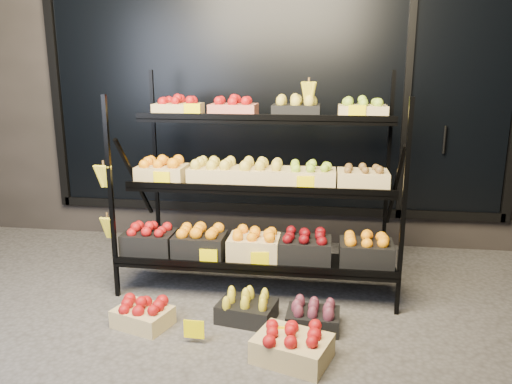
# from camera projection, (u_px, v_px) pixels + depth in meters

# --- Properties ---
(ground) EXTENTS (24.00, 24.00, 0.00)m
(ground) POSITION_uv_depth(u_px,v_px,m) (248.00, 316.00, 3.46)
(ground) COLOR #514F4C
(ground) RESTS_ON ground
(building) EXTENTS (6.00, 2.08, 3.50)m
(building) POSITION_uv_depth(u_px,v_px,m) (284.00, 61.00, 5.53)
(building) COLOR #2D2826
(building) RESTS_ON ground
(display_rack) EXTENTS (2.18, 1.02, 1.69)m
(display_rack) POSITION_uv_depth(u_px,v_px,m) (258.00, 186.00, 3.85)
(display_rack) COLOR black
(display_rack) RESTS_ON ground
(tag_floor_a) EXTENTS (0.13, 0.01, 0.12)m
(tag_floor_a) POSITION_uv_depth(u_px,v_px,m) (194.00, 335.00, 3.10)
(tag_floor_a) COLOR #FFE800
(tag_floor_a) RESTS_ON ground
(tag_floor_b) EXTENTS (0.13, 0.01, 0.12)m
(tag_floor_b) POSITION_uv_depth(u_px,v_px,m) (277.00, 341.00, 3.03)
(tag_floor_b) COLOR #FFE800
(tag_floor_b) RESTS_ON ground
(floor_crate_left) EXTENTS (0.42, 0.36, 0.19)m
(floor_crate_left) POSITION_uv_depth(u_px,v_px,m) (143.00, 313.00, 3.32)
(floor_crate_left) COLOR #D4BC7A
(floor_crate_left) RESTS_ON ground
(floor_crate_midleft) EXTENTS (0.42, 0.34, 0.19)m
(floor_crate_midleft) POSITION_uv_depth(u_px,v_px,m) (247.00, 308.00, 3.39)
(floor_crate_midleft) COLOR black
(floor_crate_midleft) RESTS_ON ground
(floor_crate_midright) EXTENTS (0.50, 0.43, 0.21)m
(floor_crate_midright) POSITION_uv_depth(u_px,v_px,m) (292.00, 345.00, 2.92)
(floor_crate_midright) COLOR #D4BC7A
(floor_crate_midright) RESTS_ON ground
(floor_crate_right) EXTENTS (0.35, 0.27, 0.18)m
(floor_crate_right) POSITION_uv_depth(u_px,v_px,m) (313.00, 316.00, 3.28)
(floor_crate_right) COLOR black
(floor_crate_right) RESTS_ON ground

